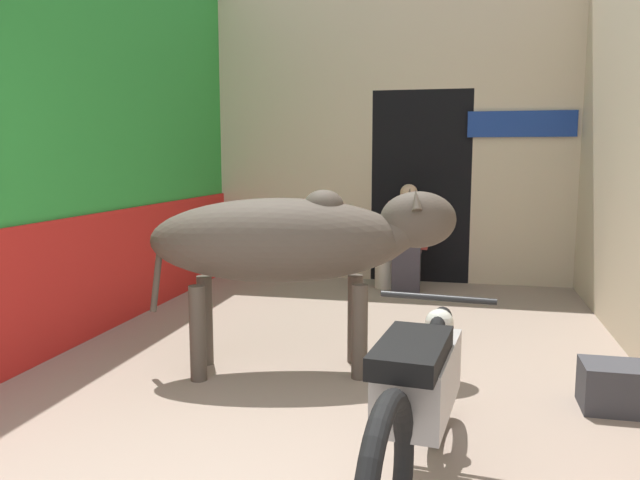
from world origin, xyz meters
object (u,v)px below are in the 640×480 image
cow (296,241)px  plastic_stool (386,268)px  motorcycle_near (419,396)px  shopkeeper_seated (408,236)px  crate (620,387)px

cow → plastic_stool: (0.27, 2.90, -0.70)m
motorcycle_near → shopkeeper_seated: 4.30m
shopkeeper_seated → crate: (1.53, -3.05, -0.47)m
cow → shopkeeper_seated: (0.52, 2.82, -0.31)m
plastic_stool → cow: bearing=-95.4°
shopkeeper_seated → crate: 3.45m
cow → plastic_stool: cow is taller
cow → crate: cow is taller
crate → plastic_stool: bearing=119.6°
plastic_stool → crate: size_ratio=0.96×
cow → plastic_stool: size_ratio=5.10×
shopkeeper_seated → plastic_stool: (-0.25, 0.08, -0.39)m
motorcycle_near → plastic_stool: size_ratio=4.67×
cow → motorcycle_near: cow is taller
plastic_stool → crate: plastic_stool is taller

